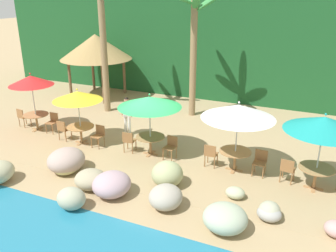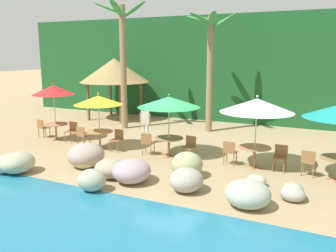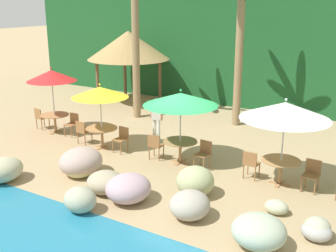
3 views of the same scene
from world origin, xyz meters
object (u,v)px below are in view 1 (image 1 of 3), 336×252
chair_green_seaward (171,146)px  dining_table_yellow (81,129)px  chair_yellow_inland (63,129)px  chair_green_inland (129,140)px  dining_table_green (150,139)px  waiter_in_white (127,113)px  chair_red_inland (23,116)px  palm_tree_nearest (102,31)px  chair_teal_inland (287,169)px  umbrella_yellow (77,96)px  umbrella_white (238,111)px  palapa_hut (96,47)px  dining_table_red (36,117)px  dining_table_teal (316,171)px  umbrella_red (31,80)px  chair_yellow_seaward (99,134)px  chair_white_inland (211,154)px  umbrella_teal (324,124)px  palm_tree_second (194,37)px  chair_red_seaward (53,121)px  dining_table_white (235,154)px  chair_white_seaward (260,161)px  umbrella_green (150,102)px

chair_green_seaward → dining_table_yellow: bearing=-177.1°
chair_yellow_inland → chair_green_inland: bearing=1.4°
dining_table_green → waiter_in_white: bearing=142.7°
chair_red_inland → palm_tree_nearest: size_ratio=0.14×
chair_teal_inland → palm_tree_nearest: size_ratio=0.14×
umbrella_yellow → umbrella_white: bearing=2.2°
umbrella_yellow → palm_tree_nearest: size_ratio=0.36×
dining_table_yellow → chair_yellow_inland: bearing=-175.6°
palapa_hut → dining_table_red: bearing=-83.9°
chair_yellow_inland → dining_table_teal: bearing=0.8°
umbrella_red → chair_yellow_seaward: size_ratio=3.00×
dining_table_green → chair_green_inland: 0.86m
chair_green_seaward → chair_white_inland: bearing=-1.8°
umbrella_red → dining_table_green: size_ratio=2.37×
umbrella_red → chair_white_inland: size_ratio=3.00×
chair_white_inland → umbrella_teal: umbrella_teal is taller
umbrella_yellow → chair_yellow_seaward: size_ratio=2.67×
umbrella_yellow → chair_teal_inland: bearing=0.6°
umbrella_white → palm_tree_second: bearing=124.8°
umbrella_red → palm_tree_nearest: palm_tree_nearest is taller
chair_red_seaward → chair_green_inland: 4.16m
dining_table_red → dining_table_white: bearing=-1.0°
dining_table_green → chair_white_seaward: (4.11, 0.10, -0.10)m
palm_tree_second → waiter_in_white: size_ratio=3.40×
chair_green_seaward → waiter_in_white: waiter_in_white is taller
chair_red_seaward → chair_green_seaward: bearing=-2.9°
dining_table_yellow → chair_yellow_seaward: chair_yellow_seaward is taller
chair_yellow_seaward → chair_green_seaward: (3.08, 0.17, 0.00)m
umbrella_green → dining_table_white: 3.58m
umbrella_teal → palm_tree_second: size_ratio=0.44×
umbrella_yellow → chair_white_seaward: size_ratio=2.67×
chair_red_seaward → chair_teal_inland: same height
chair_white_seaward → palapa_hut: 12.28m
umbrella_red → palm_tree_second: (5.65, 4.78, 1.56)m
dining_table_white → umbrella_teal: (2.62, -0.18, 1.58)m
chair_green_seaward → dining_table_teal: chair_green_seaward is taller
dining_table_yellow → umbrella_yellow: bearing=176.4°
palapa_hut → dining_table_teal: bearing=-26.3°
dining_table_green → chair_teal_inland: chair_teal_inland is taller
dining_table_red → waiter_in_white: size_ratio=0.65×
chair_yellow_inland → dining_table_teal: (9.81, 0.13, 0.10)m
umbrella_red → dining_table_white: bearing=-1.0°
palapa_hut → dining_table_white: bearing=-31.3°
chair_teal_inland → chair_green_seaward: bearing=178.3°
chair_teal_inland → waiter_in_white: size_ratio=0.51×
chair_white_seaward → chair_yellow_inland: bearing=-177.3°
chair_green_inland → chair_yellow_inland: bearing=-178.6°
umbrella_red → dining_table_teal: umbrella_red is taller
chair_yellow_seaward → chair_yellow_inland: 1.71m
dining_table_green → chair_white_seaward: 4.11m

